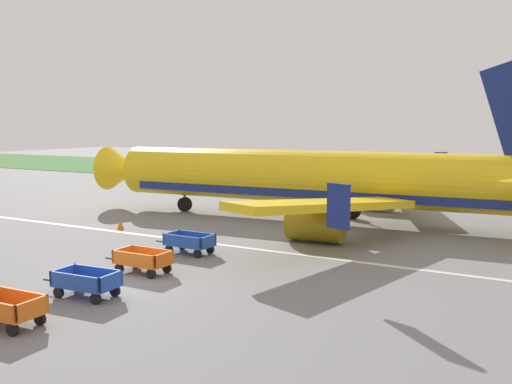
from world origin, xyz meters
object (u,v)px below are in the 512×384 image
airplane (324,179)px  baggage_cart_far_end (189,242)px  traffic_cone_near_plane (120,224)px  baggage_cart_third_in_row (86,282)px  baggage_cart_fourth_in_row (143,260)px  baggage_cart_second_in_row (6,309)px

airplane → baggage_cart_far_end: airplane is taller
baggage_cart_far_end → traffic_cone_near_plane: size_ratio=5.71×
baggage_cart_third_in_row → traffic_cone_near_plane: size_ratio=5.76×
baggage_cart_fourth_in_row → baggage_cart_far_end: bearing=96.6°
baggage_cart_far_end → baggage_cart_second_in_row: bearing=-84.9°
baggage_cart_second_in_row → traffic_cone_near_plane: size_ratio=5.74×
baggage_cart_fourth_in_row → airplane: bearing=83.6°
baggage_cart_fourth_in_row → traffic_cone_near_plane: baggage_cart_fourth_in_row is taller
traffic_cone_near_plane → baggage_cart_fourth_in_row: bearing=-41.8°
baggage_cart_third_in_row → baggage_cart_fourth_in_row: size_ratio=1.01×
baggage_cart_second_in_row → baggage_cart_fourth_in_row: size_ratio=1.01×
baggage_cart_third_in_row → baggage_cart_far_end: size_ratio=1.01×
airplane → baggage_cart_second_in_row: (-1.29, -24.38, -2.45)m
traffic_cone_near_plane → airplane: bearing=40.9°
baggage_cart_second_in_row → baggage_cart_far_end: size_ratio=1.01×
baggage_cart_fourth_in_row → traffic_cone_near_plane: (-8.62, 7.70, -0.29)m
baggage_cart_fourth_in_row → baggage_cart_far_end: size_ratio=1.00×
baggage_cart_far_end → traffic_cone_near_plane: baggage_cart_far_end is taller
baggage_cart_third_in_row → baggage_cart_fourth_in_row: (-0.50, 3.91, 0.00)m
airplane → baggage_cart_fourth_in_row: bearing=-96.4°
baggage_cart_fourth_in_row → traffic_cone_near_plane: bearing=138.2°
baggage_cart_fourth_in_row → baggage_cart_far_end: same height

